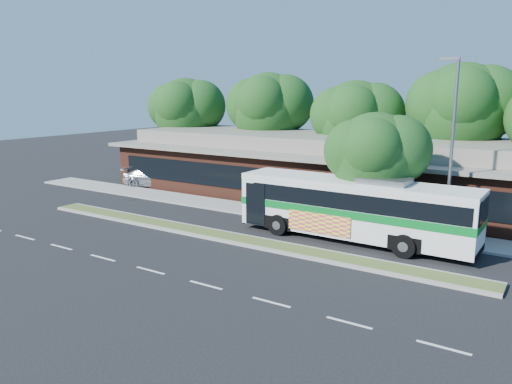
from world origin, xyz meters
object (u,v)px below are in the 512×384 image
Objects in this scene: transit_bus at (355,204)px; sedan at (157,177)px; lamp_post at (451,145)px; sidewalk_tree at (382,154)px.

sedan is at bearing 165.10° from transit_bus.
lamp_post is 1.40× the size of sidewalk_tree.
lamp_post is at bearing 10.35° from sidewalk_tree.
sedan is (-18.62, 5.16, -1.11)m from transit_bus.
lamp_post reaches higher than transit_bus.
sidewalk_tree reaches higher than sedan.
sedan is (-22.57, 2.96, -4.12)m from lamp_post.
lamp_post reaches higher than sidewalk_tree.
transit_bus is 19.36m from sedan.
sidewalk_tree is (-3.24, -0.59, -0.59)m from lamp_post.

